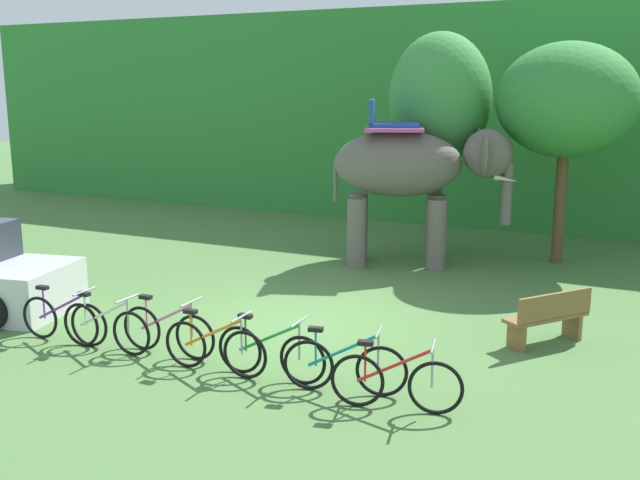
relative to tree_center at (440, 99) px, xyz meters
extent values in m
plane|color=#4C753D|center=(-0.50, -6.58, -3.76)|extent=(80.00, 80.00, 0.00)
cube|color=#338438|center=(-0.50, 6.38, -0.58)|extent=(36.00, 6.00, 6.36)
cylinder|color=brown|center=(0.00, 0.00, -2.58)|extent=(0.25, 0.25, 2.36)
ellipsoid|color=#3D8E42|center=(0.00, 0.00, 0.02)|extent=(2.47, 2.47, 3.15)
cylinder|color=brown|center=(2.92, 0.09, -2.46)|extent=(0.26, 0.26, 2.60)
ellipsoid|color=#338438|center=(2.92, 0.09, 0.00)|extent=(3.16, 3.16, 2.60)
ellipsoid|color=#665E56|center=(-0.41, -1.75, -1.41)|extent=(3.20, 2.30, 1.50)
cylinder|color=#665E56|center=(0.30, -1.08, -2.96)|extent=(0.44, 0.44, 1.60)
cylinder|color=#665E56|center=(0.56, -1.81, -2.96)|extent=(0.44, 0.44, 1.60)
cylinder|color=#665E56|center=(-1.39, -1.69, -2.96)|extent=(0.44, 0.44, 1.60)
cylinder|color=#665E56|center=(-1.13, -2.42, -2.96)|extent=(0.44, 0.44, 1.60)
ellipsoid|color=#665E56|center=(1.47, -1.07, -1.16)|extent=(1.37, 1.31, 1.10)
ellipsoid|color=#665E56|center=(1.11, -0.54, -1.11)|extent=(0.44, 0.84, 0.96)
ellipsoid|color=#665E56|center=(1.54, -1.71, -1.11)|extent=(0.44, 0.84, 0.96)
cylinder|color=#665E56|center=(1.89, -0.92, -2.06)|extent=(0.26, 0.26, 1.40)
cone|color=beige|center=(1.77, -0.73, -1.71)|extent=(0.57, 0.30, 0.21)
cone|color=beige|center=(1.92, -1.14, -1.71)|extent=(0.57, 0.30, 0.21)
cube|color=#BF4C8C|center=(-0.51, -1.79, -0.63)|extent=(1.67, 1.69, 0.08)
cube|color=#1E4799|center=(-0.51, -1.79, -0.54)|extent=(1.34, 1.22, 0.10)
cube|color=#1E4799|center=(-0.98, -1.96, -0.26)|extent=(0.40, 0.88, 0.56)
cylinder|color=#665E56|center=(-1.75, -2.23, -1.86)|extent=(0.08, 0.08, 0.90)
torus|color=black|center=(-3.93, -9.09, -3.40)|extent=(0.71, 0.09, 0.71)
torus|color=black|center=(-2.93, -9.03, -3.40)|extent=(0.71, 0.09, 0.71)
cylinder|color=purple|center=(-3.46, -9.06, -3.15)|extent=(0.97, 0.10, 0.54)
cylinder|color=purple|center=(-3.83, -9.08, -3.14)|extent=(0.03, 0.03, 0.52)
cube|color=black|center=(-3.83, -9.08, -2.88)|extent=(0.21, 0.11, 0.06)
cylinder|color=#9E9EA3|center=(-2.98, -9.04, -3.12)|extent=(0.03, 0.03, 0.55)
cylinder|color=#9E9EA3|center=(-2.98, -9.04, -2.85)|extent=(0.06, 0.52, 0.03)
torus|color=black|center=(-3.06, -9.07, -3.40)|extent=(0.71, 0.06, 0.71)
torus|color=black|center=(-2.06, -9.06, -3.40)|extent=(0.71, 0.06, 0.71)
cylinder|color=silver|center=(-2.58, -9.07, -3.15)|extent=(0.97, 0.05, 0.54)
cylinder|color=silver|center=(-2.96, -9.07, -3.14)|extent=(0.03, 0.03, 0.52)
cube|color=black|center=(-2.96, -9.07, -2.88)|extent=(0.20, 0.10, 0.06)
cylinder|color=#9E9EA3|center=(-2.11, -9.06, -3.12)|extent=(0.03, 0.03, 0.55)
cylinder|color=#9E9EA3|center=(-2.11, -9.06, -2.85)|extent=(0.04, 0.52, 0.03)
torus|color=black|center=(-2.08, -8.79, -3.40)|extent=(0.71, 0.05, 0.71)
torus|color=black|center=(-1.08, -8.78, -3.40)|extent=(0.71, 0.05, 0.71)
cylinder|color=pink|center=(-1.60, -8.79, -3.15)|extent=(0.97, 0.05, 0.54)
cylinder|color=pink|center=(-1.98, -8.79, -3.14)|extent=(0.03, 0.03, 0.52)
cube|color=black|center=(-1.98, -8.79, -2.88)|extent=(0.20, 0.10, 0.06)
cylinder|color=#9E9EA3|center=(-1.13, -8.78, -3.12)|extent=(0.03, 0.03, 0.55)
cylinder|color=#9E9EA3|center=(-1.13, -8.78, -2.85)|extent=(0.04, 0.52, 0.03)
torus|color=black|center=(-1.02, -9.09, -3.40)|extent=(0.71, 0.07, 0.71)
torus|color=black|center=(-0.02, -9.07, -3.40)|extent=(0.71, 0.07, 0.71)
cylinder|color=orange|center=(-0.54, -9.08, -3.15)|extent=(0.97, 0.06, 0.54)
cylinder|color=orange|center=(-0.92, -9.09, -3.14)|extent=(0.03, 0.03, 0.52)
cube|color=black|center=(-0.92, -9.09, -2.88)|extent=(0.20, 0.10, 0.06)
cylinder|color=#9E9EA3|center=(-0.07, -9.07, -3.12)|extent=(0.03, 0.03, 0.55)
cylinder|color=#9E9EA3|center=(-0.07, -9.07, -2.85)|extent=(0.04, 0.52, 0.03)
torus|color=black|center=(-0.19, -8.93, -3.40)|extent=(0.71, 0.07, 0.71)
torus|color=black|center=(0.81, -8.91, -3.40)|extent=(0.71, 0.07, 0.71)
cylinder|color=green|center=(0.29, -8.92, -3.15)|extent=(0.97, 0.07, 0.54)
cylinder|color=green|center=(-0.09, -8.93, -3.14)|extent=(0.03, 0.03, 0.52)
cube|color=black|center=(-0.09, -8.93, -2.88)|extent=(0.20, 0.11, 0.06)
cylinder|color=#9E9EA3|center=(0.76, -8.91, -3.12)|extent=(0.03, 0.03, 0.55)
cylinder|color=#9E9EA3|center=(0.76, -8.91, -2.85)|extent=(0.05, 0.52, 0.03)
torus|color=black|center=(0.97, -9.03, -3.40)|extent=(0.70, 0.21, 0.71)
torus|color=black|center=(1.94, -8.81, -3.40)|extent=(0.70, 0.21, 0.71)
cylinder|color=teal|center=(1.43, -8.93, -3.15)|extent=(0.96, 0.26, 0.54)
cylinder|color=teal|center=(1.07, -9.01, -3.14)|extent=(0.03, 0.03, 0.52)
cube|color=black|center=(1.07, -9.01, -2.88)|extent=(0.22, 0.14, 0.06)
cylinder|color=#9E9EA3|center=(1.89, -8.82, -3.12)|extent=(0.03, 0.03, 0.55)
cylinder|color=#9E9EA3|center=(1.89, -8.82, -2.85)|extent=(0.15, 0.51, 0.03)
torus|color=black|center=(1.77, -9.23, -3.40)|extent=(0.70, 0.20, 0.71)
torus|color=black|center=(2.75, -9.02, -3.40)|extent=(0.70, 0.20, 0.71)
cylinder|color=red|center=(2.24, -9.13, -3.15)|extent=(0.96, 0.25, 0.54)
cylinder|color=red|center=(1.87, -9.21, -3.14)|extent=(0.03, 0.03, 0.52)
cube|color=black|center=(1.87, -9.21, -2.88)|extent=(0.22, 0.14, 0.06)
cylinder|color=#9E9EA3|center=(2.70, -9.03, -3.12)|extent=(0.03, 0.03, 0.55)
cylinder|color=#9E9EA3|center=(2.70, -9.03, -2.85)|extent=(0.14, 0.52, 0.03)
cylinder|color=black|center=(-5.41, -7.35, -3.44)|extent=(0.66, 0.31, 0.64)
cube|color=brown|center=(3.58, -5.75, -3.31)|extent=(1.22, 1.44, 0.06)
cube|color=brown|center=(3.72, -5.86, -3.07)|extent=(0.94, 1.24, 0.40)
cube|color=brown|center=(3.22, -6.23, -3.53)|extent=(0.34, 0.28, 0.45)
cube|color=brown|center=(3.94, -5.27, -3.53)|extent=(0.34, 0.28, 0.45)
camera|label=1|loc=(5.15, -17.34, 0.30)|focal=40.81mm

